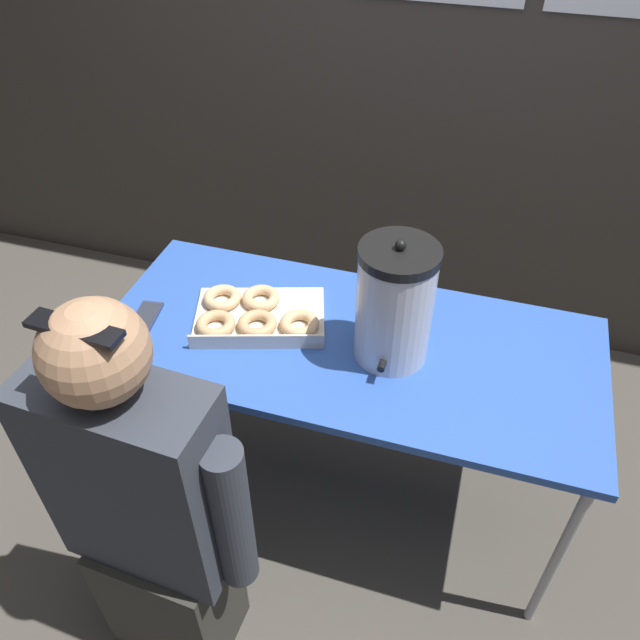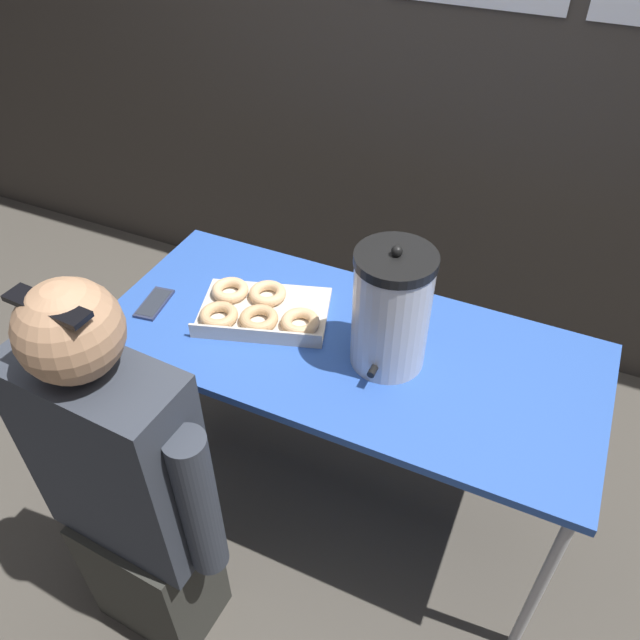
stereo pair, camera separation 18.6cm
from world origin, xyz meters
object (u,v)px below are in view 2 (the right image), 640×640
Objects in this scene: coffee_urn at (391,310)px; cell_phone at (154,303)px; donut_box at (259,310)px; person_seated at (128,494)px.

coffee_urn is 2.43× the size of cell_phone.
coffee_urn reaches higher than donut_box.
person_seated reaches higher than cell_phone.
coffee_urn is 0.30× the size of person_seated.
donut_box reaches higher than cell_phone.
cell_phone is (-0.77, -0.08, -0.18)m from coffee_urn.
cell_phone is (-0.33, -0.09, -0.02)m from donut_box.
coffee_urn is 0.85m from person_seated.
coffee_urn is at bearing -2.26° from cell_phone.
donut_box is 2.86× the size of cell_phone.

